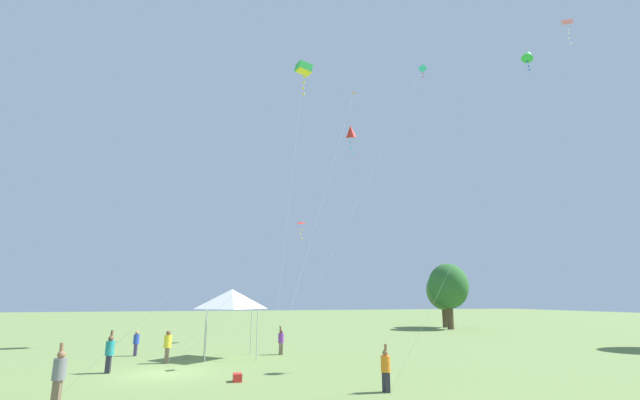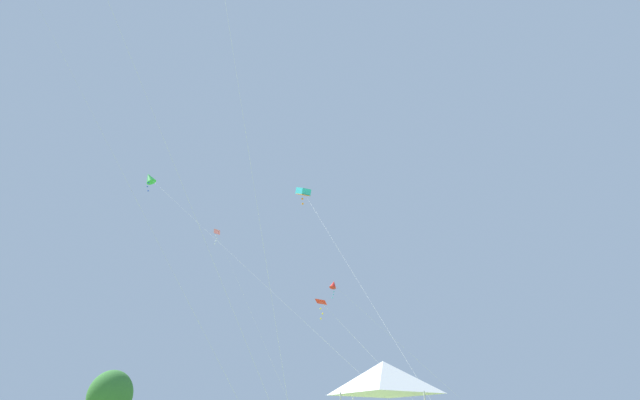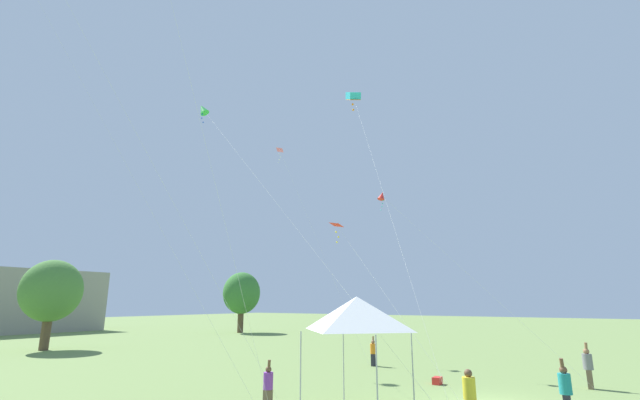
{
  "view_description": "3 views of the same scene",
  "coord_description": "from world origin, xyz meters",
  "views": [
    {
      "loc": [
        23.39,
        1.28,
        3.55
      ],
      "look_at": [
        -3.08,
        8.74,
        9.9
      ],
      "focal_mm": 24.0,
      "sensor_mm": 36.0,
      "label": 1
    },
    {
      "loc": [
        -22.47,
        1.91,
        1.75
      ],
      "look_at": [
        -0.58,
        6.82,
        13.8
      ],
      "focal_mm": 24.0,
      "sensor_mm": 36.0,
      "label": 2
    },
    {
      "loc": [
        -18.72,
        -4.41,
        3.91
      ],
      "look_at": [
        0.95,
        8.67,
        9.57
      ],
      "focal_mm": 24.0,
      "sensor_mm": 36.0,
      "label": 3
    }
  ],
  "objects": [
    {
      "name": "kite_cyan_box_4",
      "position": [
        7.76,
        10.12,
        19.31
      ],
      "size": [
        12.32,
        10.62,
        19.91
      ],
      "color": "silver",
      "rests_on": "ground"
    },
    {
      "name": "kite_red_diamond_3",
      "position": [
        6.55,
        7.41,
        10.76
      ],
      "size": [
        1.5,
        11.16,
        11.17
      ],
      "color": "silver",
      "rests_on": "ground"
    },
    {
      "name": "tree_far_right",
      "position": [
        24.38,
        36.93,
        5.09
      ],
      "size": [
        5.22,
        4.7,
        7.88
      ],
      "color": "brown",
      "rests_on": "ground"
    },
    {
      "name": "kite_green_diamond_5",
      "position": [
        2.74,
        21.32,
        19.19
      ],
      "size": [
        7.15,
        21.6,
        19.82
      ],
      "color": "silver",
      "rests_on": "ground"
    },
    {
      "name": "kite_red_delta_2",
      "position": [
        -0.3,
        6.74,
        7.66
      ],
      "size": [
        3.1,
        7.34,
        7.94
      ],
      "color": "silver",
      "rests_on": "ground"
    },
    {
      "name": "festival_tent",
      "position": [
        -4.54,
        3.4,
        3.51
      ],
      "size": [
        3.25,
        3.25,
        4.12
      ],
      "color": "#B7B7BC",
      "rests_on": "ground"
    },
    {
      "name": "kite_pink_delta_6",
      "position": [
        8.77,
        17.94,
        16.5
      ],
      "size": [
        2.32,
        9.59,
        17.13
      ],
      "color": "silver",
      "rests_on": "ground"
    }
  ]
}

